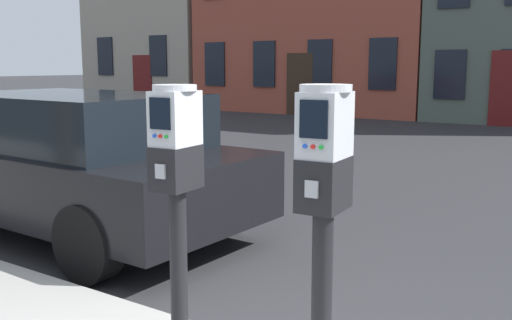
% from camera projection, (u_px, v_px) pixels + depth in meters
% --- Properties ---
extents(parking_meter_near_kerb, '(0.23, 0.26, 1.47)m').
position_uv_depth(parking_meter_near_kerb, '(176.00, 177.00, 2.88)').
color(parking_meter_near_kerb, black).
rests_on(parking_meter_near_kerb, sidewalk_slab).
extents(parking_meter_twin_adjacent, '(0.23, 0.26, 1.48)m').
position_uv_depth(parking_meter_twin_adjacent, '(324.00, 195.00, 2.43)').
color(parking_meter_twin_adjacent, black).
rests_on(parking_meter_twin_adjacent, sidewalk_slab).
extents(parked_car_grey_estate, '(4.47, 1.96, 1.42)m').
position_uv_depth(parked_car_grey_estate, '(61.00, 159.00, 5.96)').
color(parked_car_grey_estate, black).
rests_on(parked_car_grey_estate, ground_plane).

